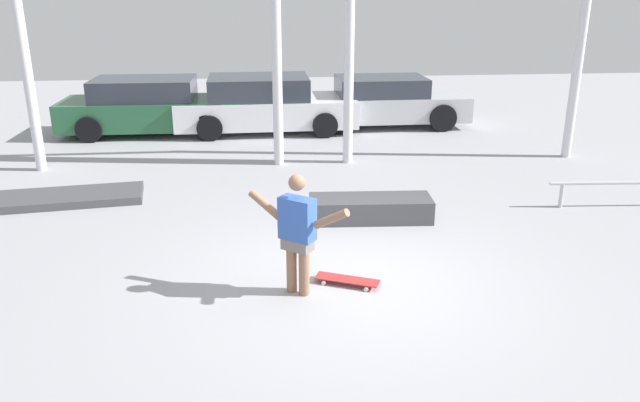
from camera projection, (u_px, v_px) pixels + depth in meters
The scene contains 9 objects.
ground_plane at pixel (350, 282), 7.88m from camera, with size 36.00×36.00×0.00m, color #9E9EA3.
skateboarder at pixel (297, 230), 7.35m from camera, with size 1.17×0.90×1.51m.
skateboard at pixel (347, 280), 7.81m from camera, with size 0.82×0.52×0.08m.
grind_box at pixel (370, 209), 9.91m from camera, with size 1.93×0.66×0.37m, color #47474C.
manual_pad at pixel (37, 200), 10.66m from camera, with size 3.49×0.96×0.14m, color #47474C.
grind_rail at pixel (622, 187), 10.42m from camera, with size 2.46×0.21×0.45m.
parked_car_green at pixel (151, 107), 15.45m from camera, with size 4.43×1.91×1.37m.
parked_car_white at pixel (264, 105), 15.70m from camera, with size 4.50×2.10×1.38m.
parked_car_silver at pixel (385, 102), 16.28m from camera, with size 4.15×1.88×1.28m.
Camera 1 is at (-1.04, -7.03, 3.58)m, focal length 35.00 mm.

